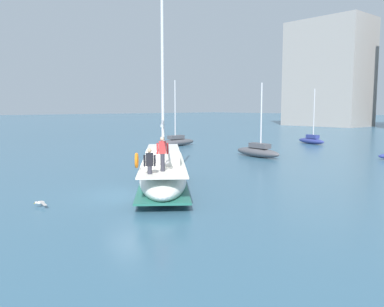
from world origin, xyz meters
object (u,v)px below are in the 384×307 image
object	(u,v)px
moored_sloop_near	(311,140)
moored_sloop_far	(258,151)
seagull	(40,203)
main_sailboat	(163,173)
moored_cutter_right	(177,141)

from	to	relation	value
moored_sloop_near	moored_sloop_far	world-z (taller)	moored_sloop_near
moored_sloop_near	seagull	distance (m)	36.71
seagull	main_sailboat	bearing A→B (deg)	84.22
main_sailboat	moored_cutter_right	size ratio (longest dim) A/B	1.68
main_sailboat	moored_sloop_near	bearing A→B (deg)	108.69
moored_cutter_right	moored_sloop_near	bearing A→B (deg)	58.38
main_sailboat	moored_sloop_near	world-z (taller)	main_sailboat
main_sailboat	seagull	world-z (taller)	main_sailboat
main_sailboat	moored_cutter_right	bearing A→B (deg)	139.23
main_sailboat	moored_sloop_near	distance (m)	30.91
moored_sloop_near	moored_sloop_far	size ratio (longest dim) A/B	1.01
moored_sloop_far	main_sailboat	bearing A→B (deg)	-68.18
moored_sloop_near	moored_cutter_right	size ratio (longest dim) A/B	0.89
seagull	moored_cutter_right	bearing A→B (deg)	128.70
moored_cutter_right	seagull	size ratio (longest dim) A/B	6.98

